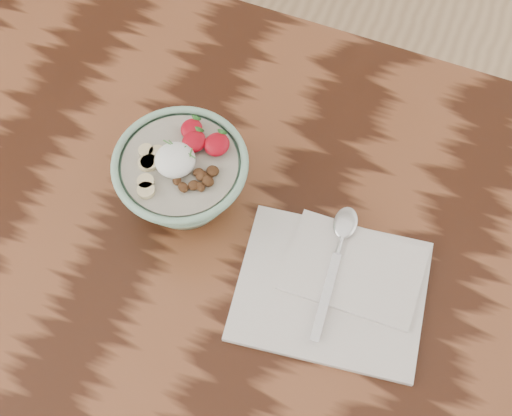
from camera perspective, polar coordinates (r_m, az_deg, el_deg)
The scene contains 4 objects.
table at distance 107.83cm, azimuth -9.17°, elevation -4.13°, with size 160.00×90.00×75.00cm.
breakfast_bowl at distance 95.60cm, azimuth -5.89°, elevation 2.47°, with size 17.86×17.86×12.11cm.
napkin at distance 94.82cm, azimuth 6.40°, elevation -6.22°, with size 26.79×22.77×1.50cm.
spoon at distance 96.07cm, azimuth 6.80°, elevation -2.59°, with size 3.95×19.79×1.03cm.
Camera 1 is at (31.39, -32.97, 163.45)cm, focal length 50.00 mm.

